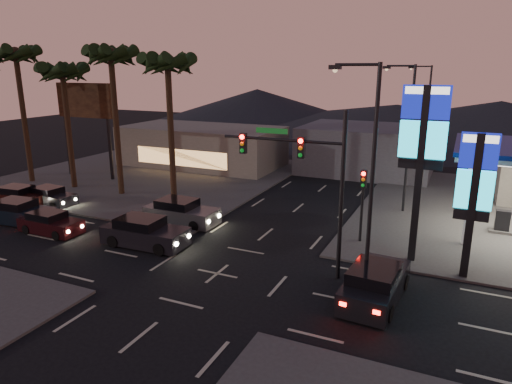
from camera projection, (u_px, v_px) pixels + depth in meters
The scene contains 26 objects.
ground at pixel (217, 274), 22.40m from camera, with size 140.00×140.00×0.00m, color black.
corner_lot_nw at pixel (151, 175), 42.83m from camera, with size 24.00×24.00×0.12m, color #47443F.
pylon_sign_tall at pixel (423, 140), 22.15m from camera, with size 2.20×0.35×9.00m.
pylon_sign_short at pixel (475, 184), 20.73m from camera, with size 1.60×0.35×7.00m.
traffic_signal_mast at pixel (306, 169), 21.27m from camera, with size 6.10×0.39×8.00m.
pedestal_signal at pixel (363, 194), 25.56m from camera, with size 0.32×0.39×4.30m.
streetlight_near at pixel (368, 168), 19.06m from camera, with size 2.14×0.25×10.00m.
streetlight_mid at pixel (407, 131), 30.47m from camera, with size 2.14×0.25×10.00m.
streetlight_far at pixel (425, 113), 42.76m from camera, with size 2.14×0.25×10.00m.
palm_a at pixel (168, 73), 31.86m from camera, with size 4.41×4.41×10.86m.
palm_b at pixel (111, 65), 33.71m from camera, with size 4.41×4.41×11.46m.
palm_c at pixel (63, 79), 36.00m from camera, with size 4.41×4.41×10.26m.
palm_d at pixel (17, 63), 37.67m from camera, with size 4.41×4.41×11.66m.
billboard at pixel (85, 108), 40.34m from camera, with size 6.00×0.30×8.50m.
building_far_west at pixel (202, 146), 46.79m from camera, with size 16.00×8.00×4.00m, color #726B5B.
building_far_mid at pixel (367, 149), 43.85m from camera, with size 12.00×9.00×4.40m, color #4C4C51.
hill_left at pixel (257, 106), 84.28m from camera, with size 40.00×40.00×6.00m, color black.
hill_right at pixel (500, 118), 68.42m from camera, with size 50.00×50.00×5.00m, color black.
hill_center at pixel (396, 117), 74.55m from camera, with size 60.00×60.00×4.00m, color black.
car_lane_a_front at pixel (144, 233), 25.81m from camera, with size 5.05×2.26×1.62m.
car_lane_a_mid at pixel (50, 223), 27.80m from camera, with size 4.09×1.76×1.32m.
car_lane_a_rear at pixel (19, 212), 29.60m from camera, with size 4.79×2.32×1.52m.
car_lane_b_front at pixel (181, 212), 29.46m from camera, with size 4.93×2.13×1.60m.
car_lane_b_mid at pixel (50, 197), 33.53m from camera, with size 4.17×1.96×1.33m.
car_lane_b_rear at pixel (19, 197), 33.41m from camera, with size 4.48×2.19×1.42m.
suv_station at pixel (375, 284), 19.67m from camera, with size 2.41×5.04×1.63m.
Camera 1 is at (10.25, -17.91, 9.78)m, focal length 32.00 mm.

